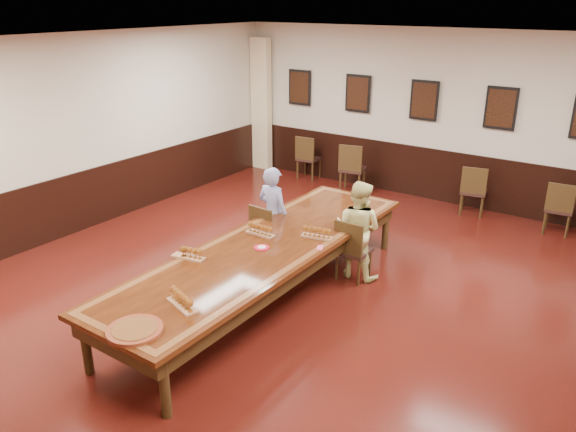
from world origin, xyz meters
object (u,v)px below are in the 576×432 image
Objects in this scene: spare_chair_a at (309,157)px; person_man at (273,214)px; spare_chair_c at (474,190)px; person_woman at (358,230)px; spare_chair_d at (560,207)px; carved_platter at (135,330)px; conference_table at (266,256)px; chair_man at (269,233)px; chair_woman at (354,249)px; spare_chair_b at (353,167)px.

spare_chair_a is 0.66× the size of person_man.
person_woman reaches higher than spare_chair_c.
spare_chair_d is 1.70× the size of carved_platter.
spare_chair_a reaches higher than spare_chair_d.
conference_table is (-1.21, -4.62, 0.15)m from spare_chair_c.
spare_chair_a is (-1.77, 3.81, 0.02)m from chair_man.
chair_man reaches higher than conference_table.
conference_table is (-0.65, -1.26, -0.09)m from person_woman.
chair_woman is 1.34m from conference_table.
spare_chair_b is 1.88× the size of carved_platter.
spare_chair_d is (3.86, 0.05, -0.05)m from spare_chair_b.
spare_chair_d is at bearing -128.37° from chair_man.
chair_man is at bearing 109.17° from spare_chair_a.
carved_platter is at bearing 108.55° from chair_man.
person_woman reaches higher than spare_chair_a.
chair_man is 0.63× the size of person_man.
spare_chair_b is 1.11× the size of spare_chair_d.
carved_platter is (2.59, -7.02, 0.30)m from spare_chair_a.
person_man reaches higher than spare_chair_d.
conference_table is (-0.65, -1.16, 0.16)m from chair_woman.
spare_chair_d is (2.00, 3.39, 0.01)m from chair_woman.
conference_table is 9.36× the size of carved_platter.
chair_woman is (1.30, 0.22, -0.00)m from chair_man.
chair_man is 4.89m from spare_chair_d.
person_man is at bearing 8.16° from person_woman.
spare_chair_d is 0.64× the size of person_man.
spare_chair_c is (3.63, -0.14, -0.01)m from spare_chair_a.
chair_woman is 3.82m from spare_chair_b.
person_woman reaches higher than spare_chair_d.
spare_chair_a is at bearing -50.08° from person_woman.
spare_chair_c is (1.86, 3.67, 0.01)m from chair_man.
person_woman is (-2.00, -3.29, 0.25)m from spare_chair_d.
carved_platter reaches higher than conference_table.
carved_platter is at bearing 80.65° from chair_woman.
person_man is 1.02× the size of person_woman.
spare_chair_d is at bearing -121.96° from chair_woman.
spare_chair_c is at bearing 81.45° from carved_platter.
conference_table is at bearing 111.24° from spare_chair_a.
spare_chair_c is at bearing 169.38° from spare_chair_b.
spare_chair_b is at bearing -62.26° from chair_woman.
spare_chair_a is 1.04× the size of spare_chair_d.
chair_man and chair_woman have the same top height.
spare_chair_a is at bearing -25.28° from spare_chair_b.
spare_chair_a is at bearing -60.27° from person_man.
chair_woman is 3.93m from spare_chair_d.
spare_chair_c is 1.73× the size of carved_platter.
chair_woman is 1.68× the size of carved_platter.
spare_chair_d is 3.86m from person_woman.
spare_chair_c is 1.45m from spare_chair_d.
spare_chair_c is at bearing -7.30° from spare_chair_d.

